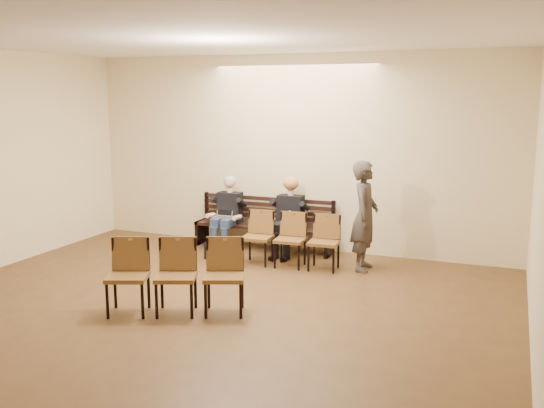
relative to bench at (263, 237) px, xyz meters
The scene contains 11 objects.
ground 4.68m from the bench, 84.30° to the right, with size 10.00×10.00×0.00m, color brown.
room_walls 4.53m from the bench, 83.15° to the right, with size 8.02×10.01×3.51m.
bench is the anchor object (origin of this frame).
seated_man 0.79m from the bench, 169.62° to the right, with size 0.54×0.74×1.29m, color black, non-canonical shape.
seated_woman 0.69m from the bench, 12.56° to the right, with size 0.55×0.77×1.29m, color black, non-canonical shape.
laptop 0.82m from the bench, 158.53° to the right, with size 0.31×0.25×0.23m, color silver.
water_bottle 0.81m from the bench, 28.47° to the right, with size 0.07×0.07×0.24m, color silver.
bag 1.05m from the bench, 115.40° to the right, with size 0.40×0.27×0.29m, color black.
passerby 2.24m from the bench, 16.63° to the right, with size 0.74×0.49×2.03m, color #3A3430.
chair_row_front 1.24m from the bench, 46.24° to the right, with size 1.60×0.49×0.89m, color brown.
chair_row_back 3.48m from the bench, 86.10° to the right, with size 1.74×0.53×0.97m, color brown.
Camera 1 is at (3.69, -5.27, 2.79)m, focal length 40.00 mm.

